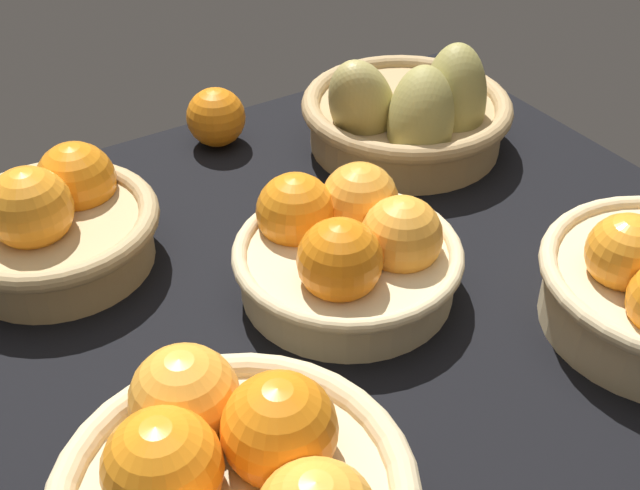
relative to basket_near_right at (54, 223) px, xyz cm
name	(u,v)px	position (x,y,z in cm)	size (l,w,h in cm)	color
market_tray	(329,297)	(-20.29, 17.63, -5.80)	(84.00, 72.00, 3.00)	black
basket_near_right	(54,223)	(0.00, 0.00, 0.00)	(20.65, 20.65, 11.44)	tan
basket_center	(348,249)	(-21.86, 18.42, -0.09)	(21.48, 21.48, 10.41)	#D3BC8C
basket_near_left_pears	(408,116)	(-41.63, 1.33, 0.34)	(24.99, 25.51, 14.75)	tan
loose_orange_front_gap	(216,117)	(-23.29, -12.10, -0.77)	(7.06, 7.06, 7.06)	orange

